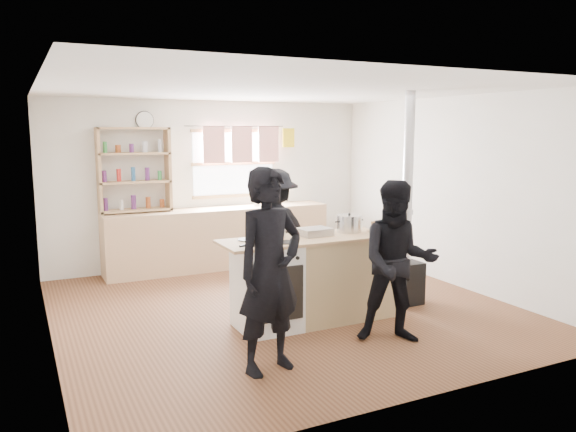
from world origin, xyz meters
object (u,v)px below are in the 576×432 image
(stockpot_stove, at_px, (274,229))
(bread_board, at_px, (382,227))
(stockpot_counter, at_px, (349,223))
(person_near_right, at_px, (398,262))
(thermos, at_px, (257,196))
(skillet_greens, at_px, (263,241))
(person_far, at_px, (274,233))
(cooking_island, at_px, (317,279))
(roast_tray, at_px, (315,231))
(flue_heater, at_px, (406,250))
(person_near_left, at_px, (270,271))

(stockpot_stove, height_order, bread_board, stockpot_stove)
(stockpot_counter, xyz_separation_m, person_near_right, (-0.05, -0.97, -0.23))
(thermos, distance_m, skillet_greens, 3.11)
(thermos, distance_m, person_far, 1.82)
(cooking_island, bearing_deg, skillet_greens, -169.83)
(roast_tray, height_order, person_near_right, person_near_right)
(skillet_greens, relative_size, roast_tray, 0.96)
(thermos, height_order, skillet_greens, thermos)
(person_near_right, bearing_deg, flue_heater, 76.69)
(skillet_greens, distance_m, person_near_left, 0.88)
(thermos, bearing_deg, flue_heater, -73.74)
(skillet_greens, height_order, stockpot_stove, stockpot_stove)
(cooking_island, distance_m, stockpot_stove, 0.72)
(thermos, height_order, stockpot_counter, thermos)
(person_near_right, height_order, person_far, person_far)
(skillet_greens, bearing_deg, bread_board, 1.99)
(cooking_island, relative_size, stockpot_counter, 6.92)
(skillet_greens, relative_size, stockpot_stove, 1.36)
(person_near_right, bearing_deg, roast_tray, 140.57)
(stockpot_counter, relative_size, flue_heater, 0.11)
(stockpot_stove, distance_m, stockpot_counter, 0.90)
(thermos, distance_m, person_near_left, 4.00)
(cooking_island, xyz_separation_m, stockpot_stove, (-0.44, 0.15, 0.55))
(cooking_island, distance_m, flue_heater, 1.27)
(skillet_greens, bearing_deg, thermos, 68.28)
(thermos, height_order, person_far, person_far)
(person_near_right, distance_m, person_far, 1.96)
(roast_tray, xyz_separation_m, person_near_right, (0.40, -0.95, -0.18))
(stockpot_stove, height_order, flue_heater, flue_heater)
(stockpot_stove, relative_size, person_near_right, 0.16)
(bread_board, bearing_deg, thermos, 96.32)
(roast_tray, height_order, stockpot_stove, stockpot_stove)
(person_far, bearing_deg, skillet_greens, 48.27)
(cooking_island, xyz_separation_m, person_near_right, (0.41, -0.87, 0.33))
(person_near_left, bearing_deg, roast_tray, 32.74)
(cooking_island, distance_m, skillet_greens, 0.85)
(stockpot_counter, relative_size, person_near_right, 0.18)
(thermos, xyz_separation_m, skillet_greens, (-1.15, -2.89, -0.10))
(cooking_island, distance_m, person_near_left, 1.43)
(roast_tray, bearing_deg, stockpot_stove, 171.67)
(stockpot_counter, distance_m, person_far, 1.09)
(cooking_island, relative_size, bread_board, 6.87)
(person_near_right, bearing_deg, bread_board, 92.72)
(cooking_island, distance_m, roast_tray, 0.51)
(flue_heater, bearing_deg, stockpot_stove, 178.11)
(flue_heater, xyz_separation_m, person_near_left, (-2.24, -1.04, 0.23))
(person_near_right, bearing_deg, thermos, 116.98)
(person_near_left, distance_m, person_near_right, 1.40)
(person_near_left, height_order, person_far, person_near_left)
(stockpot_counter, bearing_deg, person_near_right, -93.13)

